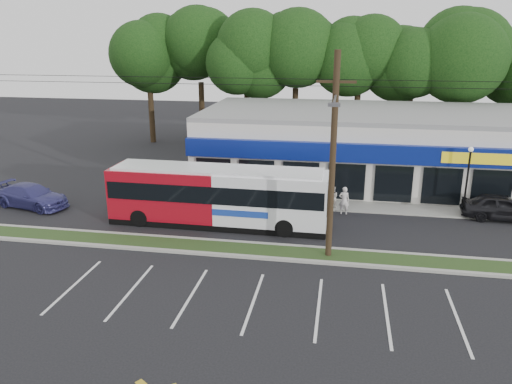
{
  "coord_description": "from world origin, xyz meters",
  "views": [
    {
      "loc": [
        3.41,
        -22.12,
        10.57
      ],
      "look_at": [
        -1.37,
        5.0,
        1.93
      ],
      "focal_mm": 35.0,
      "sensor_mm": 36.0,
      "label": 1
    }
  ],
  "objects_px": {
    "car_silver": "(146,195)",
    "pedestrian_b": "(332,198)",
    "metrobus": "(218,195)",
    "car_dark": "(502,207)",
    "pedestrian_a": "(344,200)",
    "car_blue": "(31,196)",
    "utility_pole": "(329,151)",
    "lamp_post": "(468,172)"
  },
  "relations": [
    {
      "from": "pedestrian_a",
      "to": "car_silver",
      "type": "bearing_deg",
      "value": 3.28
    },
    {
      "from": "metrobus",
      "to": "utility_pole",
      "type": "bearing_deg",
      "value": -28.73
    },
    {
      "from": "car_silver",
      "to": "car_blue",
      "type": "relative_size",
      "value": 0.81
    },
    {
      "from": "car_dark",
      "to": "pedestrian_a",
      "type": "relative_size",
      "value": 2.6
    },
    {
      "from": "car_dark",
      "to": "lamp_post",
      "type": "bearing_deg",
      "value": 77.87
    },
    {
      "from": "car_dark",
      "to": "pedestrian_a",
      "type": "distance_m",
      "value": 9.34
    },
    {
      "from": "car_blue",
      "to": "car_silver",
      "type": "bearing_deg",
      "value": -64.56
    },
    {
      "from": "lamp_post",
      "to": "car_silver",
      "type": "distance_m",
      "value": 20.18
    },
    {
      "from": "utility_pole",
      "to": "car_blue",
      "type": "height_order",
      "value": "utility_pole"
    },
    {
      "from": "car_dark",
      "to": "metrobus",
      "type": "bearing_deg",
      "value": 106.71
    },
    {
      "from": "utility_pole",
      "to": "car_dark",
      "type": "height_order",
      "value": "utility_pole"
    },
    {
      "from": "utility_pole",
      "to": "pedestrian_b",
      "type": "height_order",
      "value": "utility_pole"
    },
    {
      "from": "utility_pole",
      "to": "pedestrian_a",
      "type": "height_order",
      "value": "utility_pole"
    },
    {
      "from": "metrobus",
      "to": "pedestrian_b",
      "type": "height_order",
      "value": "metrobus"
    },
    {
      "from": "car_silver",
      "to": "car_blue",
      "type": "bearing_deg",
      "value": 113.31
    },
    {
      "from": "metrobus",
      "to": "car_silver",
      "type": "bearing_deg",
      "value": 156.2
    },
    {
      "from": "car_silver",
      "to": "car_blue",
      "type": "xyz_separation_m",
      "value": [
        -7.14,
        -1.58,
        0.06
      ]
    },
    {
      "from": "metrobus",
      "to": "pedestrian_a",
      "type": "bearing_deg",
      "value": 23.55
    },
    {
      "from": "lamp_post",
      "to": "pedestrian_a",
      "type": "height_order",
      "value": "lamp_post"
    },
    {
      "from": "lamp_post",
      "to": "car_blue",
      "type": "xyz_separation_m",
      "value": [
        -27.14,
        -3.38,
        -1.93
      ]
    },
    {
      "from": "utility_pole",
      "to": "metrobus",
      "type": "height_order",
      "value": "utility_pole"
    },
    {
      "from": "car_dark",
      "to": "pedestrian_b",
      "type": "xyz_separation_m",
      "value": [
        -10.04,
        0.2,
        -0.03
      ]
    },
    {
      "from": "lamp_post",
      "to": "pedestrian_b",
      "type": "xyz_separation_m",
      "value": [
        -8.03,
        -0.38,
        -1.93
      ]
    },
    {
      "from": "car_dark",
      "to": "pedestrian_a",
      "type": "height_order",
      "value": "pedestrian_a"
    },
    {
      "from": "pedestrian_a",
      "to": "pedestrian_b",
      "type": "height_order",
      "value": "pedestrian_a"
    },
    {
      "from": "car_dark",
      "to": "car_blue",
      "type": "distance_m",
      "value": 29.29
    },
    {
      "from": "pedestrian_a",
      "to": "utility_pole",
      "type": "bearing_deg",
      "value": 83.34
    },
    {
      "from": "car_silver",
      "to": "pedestrian_a",
      "type": "bearing_deg",
      "value": -76.74
    },
    {
      "from": "metrobus",
      "to": "car_dark",
      "type": "xyz_separation_m",
      "value": [
        16.53,
        3.72,
        -1.03
      ]
    },
    {
      "from": "car_dark",
      "to": "pedestrian_a",
      "type": "xyz_separation_m",
      "value": [
        -9.32,
        -0.67,
        0.1
      ]
    },
    {
      "from": "car_dark",
      "to": "car_blue",
      "type": "xyz_separation_m",
      "value": [
        -29.16,
        -2.8,
        -0.04
      ]
    },
    {
      "from": "car_silver",
      "to": "pedestrian_b",
      "type": "distance_m",
      "value": 12.06
    },
    {
      "from": "metrobus",
      "to": "car_silver",
      "type": "xyz_separation_m",
      "value": [
        -5.49,
        2.5,
        -1.13
      ]
    },
    {
      "from": "lamp_post",
      "to": "pedestrian_a",
      "type": "distance_m",
      "value": 7.62
    },
    {
      "from": "metrobus",
      "to": "car_dark",
      "type": "height_order",
      "value": "metrobus"
    },
    {
      "from": "lamp_post",
      "to": "pedestrian_b",
      "type": "distance_m",
      "value": 8.26
    },
    {
      "from": "utility_pole",
      "to": "pedestrian_a",
      "type": "distance_m",
      "value": 8.07
    },
    {
      "from": "car_blue",
      "to": "pedestrian_b",
      "type": "height_order",
      "value": "pedestrian_b"
    },
    {
      "from": "utility_pole",
      "to": "pedestrian_b",
      "type": "distance_m",
      "value": 8.83
    },
    {
      "from": "lamp_post",
      "to": "pedestrian_a",
      "type": "relative_size",
      "value": 2.43
    },
    {
      "from": "lamp_post",
      "to": "metrobus",
      "type": "relative_size",
      "value": 0.33
    },
    {
      "from": "utility_pole",
      "to": "car_silver",
      "type": "bearing_deg",
      "value": 152.83
    }
  ]
}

